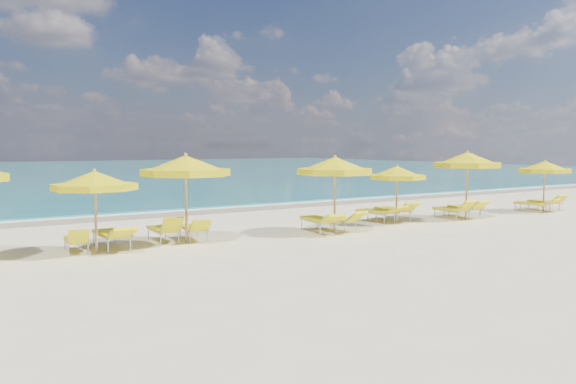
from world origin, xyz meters
TOP-DOWN VIEW (x-y plane):
  - ground_plane at (0.00, 0.00)m, footprint 120.00×120.00m
  - ocean at (0.00, 48.00)m, footprint 120.00×80.00m
  - wet_sand_band at (0.00, 7.40)m, footprint 120.00×2.60m
  - foam_line at (0.00, 8.20)m, footprint 120.00×1.20m
  - whitecap_near at (-6.00, 17.00)m, footprint 14.00×0.36m
  - whitecap_far at (8.00, 24.00)m, footprint 18.00×0.30m
  - umbrella_2 at (-6.83, 0.05)m, footprint 2.77×2.77m
  - umbrella_3 at (-4.26, 0.21)m, footprint 3.20×3.20m
  - umbrella_4 at (0.53, -0.47)m, footprint 3.25×3.25m
  - umbrella_5 at (3.80, 0.15)m, footprint 2.48×2.48m
  - umbrella_6 at (6.89, -0.41)m, footprint 3.09×3.09m
  - umbrella_7 at (11.59, -0.57)m, footprint 2.39×2.39m
  - lounger_2_left at (-7.25, 0.46)m, footprint 0.69×1.61m
  - lounger_2_right at (-6.30, 0.49)m, footprint 0.74×2.08m
  - lounger_3_left at (-4.74, 0.81)m, footprint 0.64×1.73m
  - lounger_3_right at (-3.87, 0.63)m, footprint 0.81×1.79m
  - lounger_4_left at (0.16, -0.15)m, footprint 0.92×2.11m
  - lounger_4_right at (0.93, -0.17)m, footprint 0.81×1.84m
  - lounger_5_left at (3.32, 0.65)m, footprint 0.93×2.04m
  - lounger_5_right at (4.17, 0.70)m, footprint 0.85×2.06m
  - lounger_6_left at (6.38, -0.13)m, footprint 0.67×1.74m
  - lounger_6_right at (7.25, -0.06)m, footprint 0.88×1.89m
  - lounger_7_left at (11.14, -0.32)m, footprint 0.87×1.80m
  - lounger_7_right at (12.06, -0.32)m, footprint 0.92×1.84m

SIDE VIEW (x-z plane):
  - ground_plane at x=0.00m, z-range 0.00..0.00m
  - ocean at x=0.00m, z-range -0.15..0.15m
  - wet_sand_band at x=0.00m, z-range -0.01..0.01m
  - foam_line at x=0.00m, z-range -0.01..0.01m
  - whitecap_near at x=-6.00m, z-range -0.03..0.03m
  - whitecap_far at x=8.00m, z-range -0.03..0.03m
  - lounger_2_left at x=-7.25m, z-range -0.18..0.57m
  - lounger_7_left at x=11.14m, z-range -0.11..0.52m
  - lounger_3_right at x=-3.87m, z-range -0.16..0.59m
  - lounger_4_right at x=0.93m, z-range -0.16..0.59m
  - lounger_6_left at x=6.38m, z-range -0.19..0.62m
  - lounger_7_right at x=12.06m, z-range -0.18..0.61m
  - lounger_3_left at x=-4.74m, z-range -0.21..0.65m
  - lounger_6_right at x=7.25m, z-range -0.16..0.61m
  - lounger_5_left at x=3.32m, z-range -0.13..0.59m
  - lounger_4_left at x=0.16m, z-range -0.14..0.62m
  - lounger_2_right at x=-6.30m, z-range -0.14..0.62m
  - lounger_5_right at x=4.17m, z-range -0.17..0.65m
  - umbrella_5 at x=3.80m, z-range 0.75..2.86m
  - umbrella_7 at x=11.59m, z-range 0.78..2.98m
  - umbrella_2 at x=-6.83m, z-range 0.78..2.98m
  - umbrella_4 at x=0.53m, z-range 0.88..3.39m
  - umbrella_3 at x=-4.26m, z-range 0.91..3.50m
  - umbrella_6 at x=6.89m, z-range 0.92..3.54m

